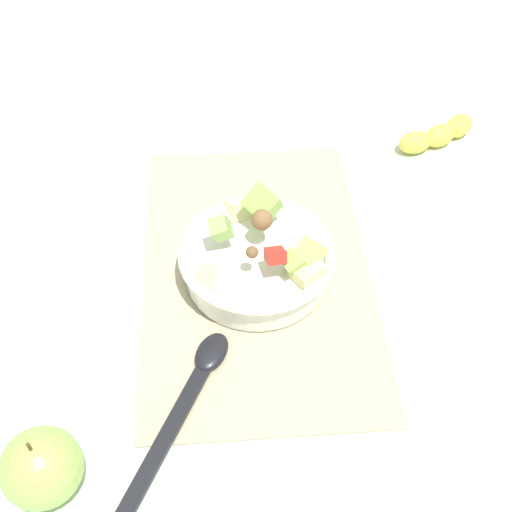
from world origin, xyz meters
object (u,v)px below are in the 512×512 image
object	(u,v)px
whole_apple	(42,468)
serving_spoon	(192,388)
salad_bowl	(257,258)
banana_whole	(438,135)

from	to	relation	value
whole_apple	serving_spoon	bearing A→B (deg)	123.13
salad_bowl	serving_spoon	xyz separation A→B (m)	(0.17, -0.09, -0.03)
salad_bowl	banana_whole	distance (m)	0.42
whole_apple	salad_bowl	bearing A→B (deg)	138.67
banana_whole	serving_spoon	bearing A→B (deg)	-42.70
serving_spoon	whole_apple	size ratio (longest dim) A/B	2.36
serving_spoon	banana_whole	distance (m)	0.60
serving_spoon	banana_whole	bearing A→B (deg)	137.30
serving_spoon	banana_whole	world-z (taller)	banana_whole
salad_bowl	whole_apple	size ratio (longest dim) A/B	2.16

